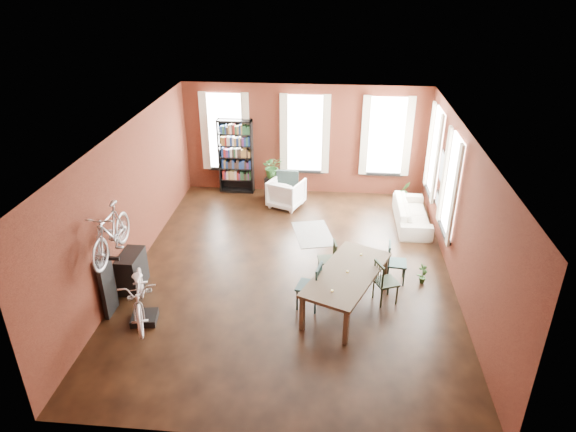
# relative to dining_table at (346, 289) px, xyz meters

# --- Properties ---
(room) EXTENTS (9.00, 9.04, 3.22)m
(room) POSITION_rel_dining_table_xyz_m (-0.95, 1.77, 1.74)
(room) COLOR black
(room) RESTS_ON ground
(dining_table) EXTENTS (1.87, 2.53, 0.78)m
(dining_table) POSITION_rel_dining_table_xyz_m (0.00, 0.00, 0.00)
(dining_table) COLOR brown
(dining_table) RESTS_ON ground
(dining_chair_a) EXTENTS (0.54, 0.54, 0.98)m
(dining_chair_a) POSITION_rel_dining_table_xyz_m (-0.74, -0.10, 0.10)
(dining_chair_a) COLOR #163132
(dining_chair_a) RESTS_ON ground
(dining_chair_b) EXTENTS (0.44, 0.44, 0.83)m
(dining_chair_b) POSITION_rel_dining_table_xyz_m (-0.41, 1.06, 0.02)
(dining_chair_b) COLOR black
(dining_chair_b) RESTS_ON ground
(dining_chair_c) EXTENTS (0.56, 0.56, 0.93)m
(dining_chair_c) POSITION_rel_dining_table_xyz_m (0.79, 0.23, 0.07)
(dining_chair_c) COLOR black
(dining_chair_c) RESTS_ON ground
(dining_chair_d) EXTENTS (0.45, 0.45, 0.90)m
(dining_chair_d) POSITION_rel_dining_table_xyz_m (1.08, 1.00, 0.06)
(dining_chair_d) COLOR #193735
(dining_chair_d) RESTS_ON ground
(bookshelf) EXTENTS (1.00, 0.32, 2.20)m
(bookshelf) POSITION_rel_dining_table_xyz_m (-3.20, 5.46, 0.71)
(bookshelf) COLOR black
(bookshelf) RESTS_ON ground
(white_armchair) EXTENTS (1.10, 1.07, 0.89)m
(white_armchair) POSITION_rel_dining_table_xyz_m (-1.64, 4.55, 0.05)
(white_armchair) COLOR white
(white_armchair) RESTS_ON ground
(cream_sofa) EXTENTS (0.61, 2.08, 0.81)m
(cream_sofa) POSITION_rel_dining_table_xyz_m (1.75, 3.76, 0.01)
(cream_sofa) COLOR beige
(cream_sofa) RESTS_ON ground
(striped_rug) EXTENTS (1.21, 1.59, 0.01)m
(striped_rug) POSITION_rel_dining_table_xyz_m (-0.80, 2.95, -0.39)
(striped_rug) COLOR black
(striped_rug) RESTS_ON ground
(bike_trainer) EXTENTS (0.54, 0.54, 0.14)m
(bike_trainer) POSITION_rel_dining_table_xyz_m (-3.86, -0.85, -0.32)
(bike_trainer) COLOR black
(bike_trainer) RESTS_ON ground
(bike_wall_rack) EXTENTS (0.16, 0.60, 1.30)m
(bike_wall_rack) POSITION_rel_dining_table_xyz_m (-4.60, -0.64, 0.26)
(bike_wall_rack) COLOR black
(bike_wall_rack) RESTS_ON ground
(console_table) EXTENTS (0.40, 0.80, 0.80)m
(console_table) POSITION_rel_dining_table_xyz_m (-4.48, 0.26, 0.01)
(console_table) COLOR black
(console_table) RESTS_ON ground
(plant_stand) EXTENTS (0.43, 0.43, 0.68)m
(plant_stand) POSITION_rel_dining_table_xyz_m (-2.09, 5.00, -0.05)
(plant_stand) COLOR black
(plant_stand) RESTS_ON ground
(plant_by_sofa) EXTENTS (0.46, 0.64, 0.25)m
(plant_by_sofa) POSITION_rel_dining_table_xyz_m (1.72, 5.29, -0.26)
(plant_by_sofa) COLOR #315C25
(plant_by_sofa) RESTS_ON ground
(plant_small) EXTENTS (0.49, 0.50, 0.16)m
(plant_small) POSITION_rel_dining_table_xyz_m (1.64, 0.96, -0.31)
(plant_small) COLOR #2A5923
(plant_small) RESTS_ON ground
(bicycle_floor) EXTENTS (0.95, 1.16, 1.89)m
(bicycle_floor) POSITION_rel_dining_table_xyz_m (-3.89, -0.85, 0.69)
(bicycle_floor) COLOR beige
(bicycle_floor) RESTS_ON bike_trainer
(bicycle_hung) EXTENTS (0.47, 1.00, 1.66)m
(bicycle_hung) POSITION_rel_dining_table_xyz_m (-4.35, -0.64, 1.74)
(bicycle_hung) COLOR #A5A8AD
(bicycle_hung) RESTS_ON bike_wall_rack
(plant_on_stand) EXTENTS (0.71, 0.76, 0.49)m
(plant_on_stand) POSITION_rel_dining_table_xyz_m (-2.07, 5.00, 0.53)
(plant_on_stand) COLOR #255522
(plant_on_stand) RESTS_ON plant_stand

